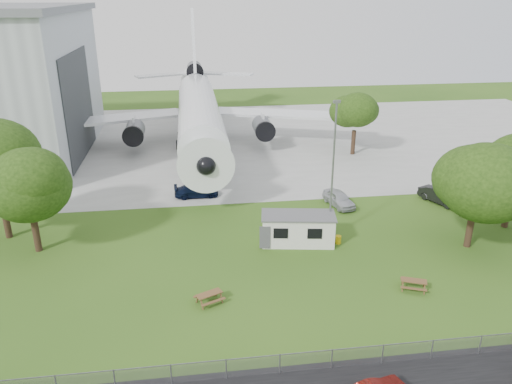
{
  "coord_description": "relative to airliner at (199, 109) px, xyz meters",
  "views": [
    {
      "loc": [
        -3.34,
        -31.39,
        19.93
      ],
      "look_at": [
        2.05,
        8.0,
        4.0
      ],
      "focal_mm": 35.0,
      "sensor_mm": 36.0,
      "label": 1
    }
  ],
  "objects": [
    {
      "name": "airliner",
      "position": [
        0.0,
        0.0,
        0.0
      ],
      "size": [
        46.36,
        47.73,
        17.69
      ],
      "color": "white",
      "rests_on": "ground"
    },
    {
      "name": "lamp_mast",
      "position": [
        10.2,
        -29.66,
        0.73
      ],
      "size": [
        0.16,
        0.16,
        12.0
      ],
      "primitive_type": "cylinder",
      "color": "slate",
      "rests_on": "ground"
    },
    {
      "name": "ground",
      "position": [
        2.0,
        -35.86,
        -5.27
      ],
      "size": [
        160.0,
        160.0,
        0.0
      ],
      "primitive_type": "plane",
      "color": "#476F20"
    },
    {
      "name": "car_ne_sedan",
      "position": [
        23.6,
        -23.51,
        -4.48
      ],
      "size": [
        3.5,
        5.03,
        1.57
      ],
      "primitive_type": "imported",
      "rotation": [
        0.0,
        0.0,
        0.43
      ],
      "color": "black",
      "rests_on": "ground"
    },
    {
      "name": "concrete_apron",
      "position": [
        2.0,
        2.14,
        -5.25
      ],
      "size": [
        120.0,
        46.0,
        0.03
      ],
      "primitive_type": "cube",
      "color": "#B7B7B2",
      "rests_on": "ground"
    },
    {
      "name": "tree_east_front",
      "position": [
        21.42,
        -32.58,
        0.11
      ],
      "size": [
        7.51,
        7.51,
        9.15
      ],
      "color": "#382619",
      "rests_on": "ground"
    },
    {
      "name": "picnic_west",
      "position": [
        -0.57,
        -37.94,
        -5.27
      ],
      "size": [
        2.26,
        2.11,
        0.76
      ],
      "primitive_type": null,
      "rotation": [
        0.0,
        0.0,
        0.43
      ],
      "color": "brown",
      "rests_on": "ground"
    },
    {
      "name": "tree_far_apron",
      "position": [
        19.92,
        -6.3,
        0.25
      ],
      "size": [
        5.33,
        5.33,
        8.21
      ],
      "color": "#382619",
      "rests_on": "ground"
    },
    {
      "name": "car_ne_hatch",
      "position": [
        13.14,
        -22.75,
        -4.52
      ],
      "size": [
        2.73,
        4.67,
        1.49
      ],
      "primitive_type": "imported",
      "rotation": [
        0.0,
        0.0,
        0.24
      ],
      "color": "#AEB0B5",
      "rests_on": "ground"
    },
    {
      "name": "fence",
      "position": [
        2.0,
        -45.36,
        -5.27
      ],
      "size": [
        58.0,
        0.04,
        1.3
      ],
      "primitive_type": "cube",
      "color": "gray",
      "rests_on": "ground"
    },
    {
      "name": "car_apron_van",
      "position": [
        -0.96,
        -18.45,
        -4.61
      ],
      "size": [
        4.6,
        1.98,
        1.32
      ],
      "primitive_type": "imported",
      "rotation": [
        0.0,
        0.0,
        1.6
      ],
      "color": "black",
      "rests_on": "ground"
    },
    {
      "name": "tree_west_small",
      "position": [
        -14.25,
        -28.47,
        0.91
      ],
      "size": [
        7.18,
        7.18,
        9.78
      ],
      "color": "#382619",
      "rests_on": "ground"
    },
    {
      "name": "picnic_east",
      "position": [
        14.08,
        -38.24,
        -5.27
      ],
      "size": [
        2.23,
        2.07,
        0.76
      ],
      "primitive_type": null,
      "rotation": [
        0.0,
        0.0,
        -0.39
      ],
      "color": "brown",
      "rests_on": "ground"
    },
    {
      "name": "site_cabin",
      "position": [
        7.37,
        -30.01,
        -3.96
      ],
      "size": [
        6.92,
        3.64,
        2.62
      ],
      "color": "silver",
      "rests_on": "ground"
    }
  ]
}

